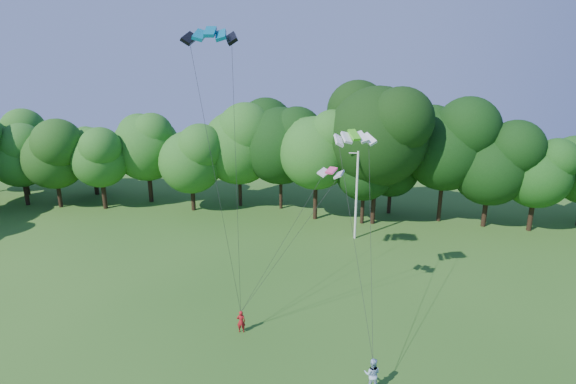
# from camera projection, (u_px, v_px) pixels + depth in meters

# --- Properties ---
(utility_pole) EXTENTS (1.77, 0.22, 8.85)m
(utility_pole) POSITION_uv_depth(u_px,v_px,m) (356.00, 195.00, 43.50)
(utility_pole) COLOR silver
(utility_pole) RESTS_ON ground
(kite_flyer_left) EXTENTS (0.61, 0.45, 1.52)m
(kite_flyer_left) POSITION_uv_depth(u_px,v_px,m) (241.00, 321.00, 29.00)
(kite_flyer_left) COLOR #AC161A
(kite_flyer_left) RESTS_ON ground
(kite_flyer_right) EXTENTS (0.93, 0.74, 1.83)m
(kite_flyer_right) POSITION_uv_depth(u_px,v_px,m) (372.00, 374.00, 23.89)
(kite_flyer_right) COLOR #A7C5E7
(kite_flyer_right) RESTS_ON ground
(kite_teal) EXTENTS (3.40, 1.98, 0.74)m
(kite_teal) POSITION_uv_depth(u_px,v_px,m) (210.00, 32.00, 27.00)
(kite_teal) COLOR #046483
(kite_teal) RESTS_ON ground
(kite_green) EXTENTS (2.84, 2.13, 0.62)m
(kite_green) POSITION_uv_depth(u_px,v_px,m) (354.00, 135.00, 28.78)
(kite_green) COLOR #48C71D
(kite_green) RESTS_ON ground
(kite_pink) EXTENTS (1.79, 1.30, 0.32)m
(kite_pink) POSITION_uv_depth(u_px,v_px,m) (331.00, 170.00, 28.17)
(kite_pink) COLOR #F94582
(kite_pink) RESTS_ON ground
(tree_back_west) EXTENTS (7.89, 7.89, 11.48)m
(tree_back_west) POSITION_uv_depth(u_px,v_px,m) (53.00, 149.00, 52.43)
(tree_back_west) COLOR #372616
(tree_back_west) RESTS_ON ground
(tree_back_center) EXTENTS (11.41, 11.41, 16.59)m
(tree_back_center) POSITION_uv_depth(u_px,v_px,m) (378.00, 128.00, 46.02)
(tree_back_center) COLOR black
(tree_back_center) RESTS_ON ground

